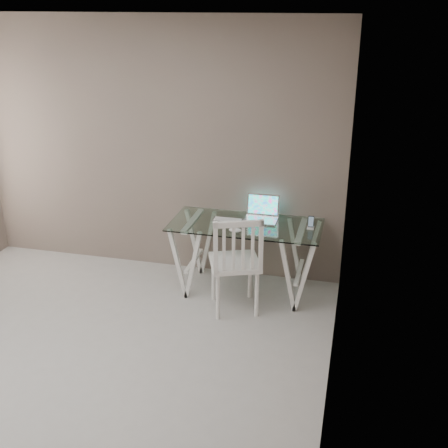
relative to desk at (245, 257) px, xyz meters
name	(u,v)px	position (x,y,z in m)	size (l,w,h in m)	color
room	(31,175)	(-1.12, -1.83, 1.33)	(4.50, 4.52, 2.71)	#ACA9A4
desk	(245,257)	(0.00, 0.00, 0.00)	(1.50, 0.70, 0.75)	silver
chair	(236,260)	(0.00, -0.44, 0.17)	(0.59, 0.59, 1.00)	white
laptop	(262,214)	(0.12, 0.18, 0.42)	(0.33, 0.28, 0.23)	silver
keyboard	(228,220)	(-0.20, 0.06, 0.37)	(0.30, 0.13, 0.01)	silver
mouse	(235,230)	(-0.06, -0.22, 0.38)	(0.12, 0.07, 0.04)	white
phone_dock	(311,225)	(0.63, 0.04, 0.40)	(0.07, 0.07, 0.13)	white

